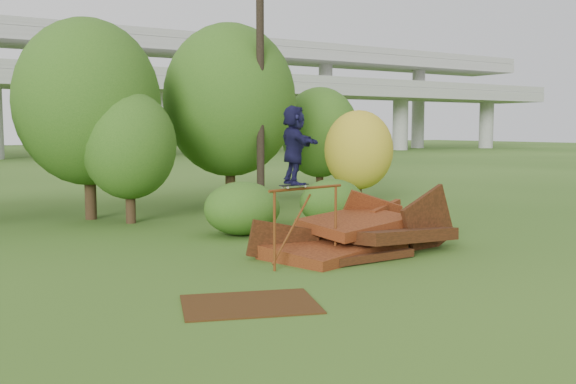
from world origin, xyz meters
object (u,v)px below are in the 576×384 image
scrap_pile (360,236)px  utility_pole (260,72)px  skater (294,145)px  flat_plate (250,304)px

scrap_pile → utility_pole: size_ratio=0.57×
skater → flat_plate: size_ratio=0.74×
scrap_pile → flat_plate: size_ratio=2.47×
scrap_pile → skater: bearing=-164.9°
flat_plate → utility_pole: bearing=59.9°
skater → utility_pole: (3.84, 8.37, 2.37)m
flat_plate → utility_pole: utility_pole is taller
scrap_pile → skater: (-2.34, -0.63, 2.31)m
scrap_pile → utility_pole: 9.17m
scrap_pile → flat_plate: scrap_pile is taller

